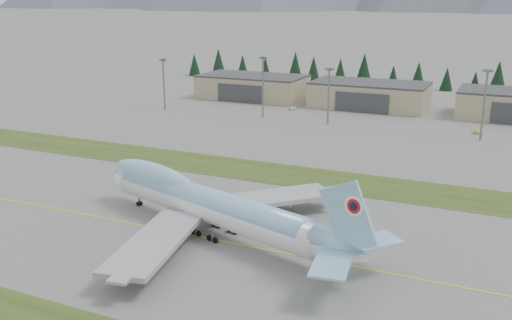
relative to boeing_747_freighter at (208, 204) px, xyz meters
The scene contains 10 objects.
ground 13.40m from the boeing_747_freighter, 14.08° to the right, with size 7000.00×7000.00×0.00m, color slate.
grass_strip_far 44.07m from the boeing_747_freighter, 74.57° to the left, with size 400.00×18.00×0.08m, color #344819.
taxiway_line_main 13.40m from the boeing_747_freighter, 14.08° to the right, with size 400.00×0.40×0.02m, color yellow.
boeing_747_freighter is the anchor object (origin of this frame).
hangar_left 158.15m from the boeing_747_freighter, 111.66° to the left, with size 48.00×26.60×10.80m.
hangar_center 147.02m from the boeing_747_freighter, 91.32° to the left, with size 48.00×26.60×10.80m.
floodlight_masts 108.53m from the boeing_747_freighter, 100.42° to the left, with size 127.03×7.15×23.54m.
service_vehicle_a 132.20m from the boeing_747_freighter, 103.71° to the left, with size 1.56×3.87×1.32m, color white.
service_vehicle_b 121.10m from the boeing_747_freighter, 69.32° to the left, with size 1.28×3.63×1.20m, color gold.
conifer_belt 209.03m from the boeing_747_freighter, 90.51° to the left, with size 279.66×16.75×16.88m.
Camera 1 is at (40.99, -89.51, 45.31)m, focal length 40.00 mm.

